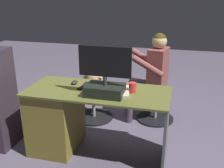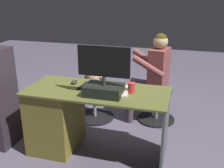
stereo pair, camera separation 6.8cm
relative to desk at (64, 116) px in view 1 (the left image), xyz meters
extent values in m
plane|color=#595165|center=(-0.39, -0.44, -0.38)|extent=(10.00, 10.00, 0.00)
cube|color=brown|center=(-0.39, 0.00, 0.33)|extent=(1.45, 0.63, 0.02)
cube|color=olive|center=(0.09, 0.00, -0.03)|extent=(0.46, 0.58, 0.70)
cube|color=#4B514E|center=(-1.09, 0.00, -0.03)|extent=(0.02, 0.56, 0.70)
cube|color=black|center=(-0.50, 0.10, 0.39)|extent=(0.36, 0.25, 0.10)
cylinder|color=#333338|center=(-0.50, 0.10, 0.48)|extent=(0.04, 0.04, 0.09)
cube|color=black|center=(-0.50, 0.10, 0.67)|extent=(0.50, 0.02, 0.29)
cube|color=black|center=(-0.50, 0.08, 0.67)|extent=(0.46, 0.00, 0.26)
cube|color=black|center=(-0.41, -0.10, 0.35)|extent=(0.42, 0.14, 0.02)
ellipsoid|color=#2A2822|center=(-0.09, -0.12, 0.36)|extent=(0.06, 0.10, 0.04)
cylinder|color=red|center=(-0.74, -0.04, 0.39)|extent=(0.07, 0.07, 0.10)
cube|color=black|center=(-0.23, -0.03, 0.35)|extent=(0.10, 0.16, 0.02)
cube|color=beige|center=(-0.60, 0.00, 0.35)|extent=(0.26, 0.33, 0.02)
cylinder|color=black|center=(-0.08, -0.77, -0.37)|extent=(0.52, 0.52, 0.03)
cylinder|color=gray|center=(-0.08, -0.77, -0.17)|extent=(0.04, 0.04, 0.38)
cylinder|color=#403D4D|center=(-0.08, -0.77, 0.05)|extent=(0.39, 0.39, 0.06)
ellipsoid|color=tan|center=(-0.08, -0.77, 0.18)|extent=(0.19, 0.16, 0.20)
sphere|color=tan|center=(-0.08, -0.77, 0.34)|extent=(0.15, 0.15, 0.15)
sphere|color=beige|center=(-0.08, -0.83, 0.33)|extent=(0.06, 0.06, 0.06)
sphere|color=tan|center=(-0.14, -0.77, 0.40)|extent=(0.06, 0.06, 0.06)
sphere|color=tan|center=(-0.03, -0.77, 0.40)|extent=(0.06, 0.06, 0.06)
cylinder|color=tan|center=(-0.18, -0.81, 0.22)|extent=(0.06, 0.15, 0.10)
cylinder|color=tan|center=(0.01, -0.81, 0.22)|extent=(0.06, 0.15, 0.10)
cylinder|color=tan|center=(-0.13, -0.88, 0.11)|extent=(0.06, 0.12, 0.06)
cylinder|color=tan|center=(-0.03, -0.88, 0.11)|extent=(0.06, 0.12, 0.06)
cylinder|color=black|center=(-0.90, -0.94, -0.37)|extent=(0.50, 0.50, 0.03)
cylinder|color=gray|center=(-0.90, -0.94, -0.17)|extent=(0.04, 0.04, 0.38)
cylinder|color=#2F6467|center=(-0.90, -0.94, 0.05)|extent=(0.40, 0.40, 0.06)
cube|color=brown|center=(-0.90, -0.94, 0.34)|extent=(0.26, 0.35, 0.52)
sphere|color=tan|center=(-0.90, -0.94, 0.69)|extent=(0.18, 0.18, 0.18)
sphere|color=#3D3510|center=(-0.90, -0.94, 0.71)|extent=(0.17, 0.17, 0.17)
cylinder|color=brown|center=(-0.80, -0.71, 0.42)|extent=(0.42, 0.16, 0.24)
cylinder|color=brown|center=(-0.72, -1.10, 0.42)|extent=(0.42, 0.16, 0.24)
cylinder|color=#443541|center=(-0.74, -0.81, 0.10)|extent=(0.37, 0.18, 0.11)
cylinder|color=#443541|center=(-0.57, -0.78, -0.15)|extent=(0.10, 0.10, 0.46)
cylinder|color=#443541|center=(-0.71, -0.99, 0.10)|extent=(0.37, 0.18, 0.11)
cylinder|color=#443541|center=(-0.53, -0.95, -0.15)|extent=(0.10, 0.10, 0.46)
camera|label=1|loc=(-1.17, 2.41, 1.32)|focal=43.33mm
camera|label=2|loc=(-1.23, 2.39, 1.32)|focal=43.33mm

